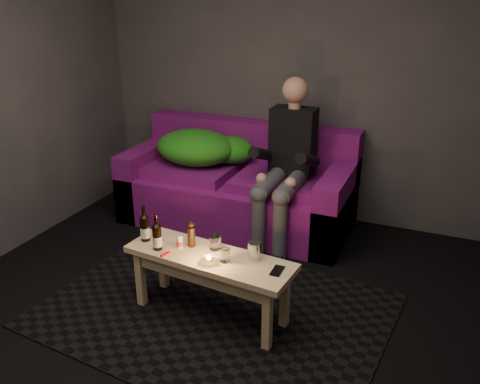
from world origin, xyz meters
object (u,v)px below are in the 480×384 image
object	(u,v)px
beer_bottle_a	(145,228)
sofa	(239,188)
coffee_table	(210,266)
beer_bottle_b	(157,237)
steel_cup	(254,250)
person	(286,160)

from	to	relation	value
beer_bottle_a	sofa	bearing A→B (deg)	87.17
coffee_table	beer_bottle_b	world-z (taller)	beer_bottle_b
beer_bottle_a	coffee_table	bearing A→B (deg)	-1.76
beer_bottle_b	steel_cup	distance (m)	0.66
steel_cup	beer_bottle_b	bearing A→B (deg)	-167.97
steel_cup	coffee_table	bearing A→B (deg)	-165.08
beer_bottle_a	steel_cup	bearing A→B (deg)	4.43
sofa	beer_bottle_a	bearing A→B (deg)	-92.83
person	steel_cup	bearing A→B (deg)	-80.81
person	beer_bottle_a	world-z (taller)	person
sofa	coffee_table	size ratio (longest dim) A/B	1.79
person	coffee_table	world-z (taller)	person
person	steel_cup	distance (m)	1.27
coffee_table	beer_bottle_a	size ratio (longest dim) A/B	4.55
sofa	beer_bottle_a	size ratio (longest dim) A/B	8.11
sofa	beer_bottle_b	world-z (taller)	sofa
sofa	beer_bottle_b	distance (m)	1.56
sofa	beer_bottle_a	xyz separation A→B (m)	(-0.07, -1.47, 0.24)
beer_bottle_a	steel_cup	distance (m)	0.79
coffee_table	beer_bottle_a	world-z (taller)	beer_bottle_a
person	beer_bottle_a	bearing A→B (deg)	-114.26
person	beer_bottle_a	size ratio (longest dim) A/B	5.42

